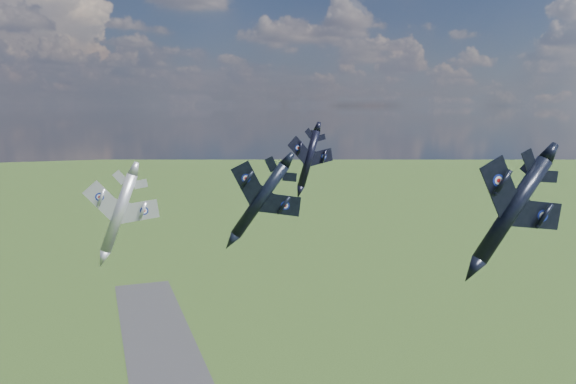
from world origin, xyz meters
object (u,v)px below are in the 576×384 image
object	(u,v)px
jet_high_navy	(309,159)
jet_left_silver	(119,213)
jet_lead_navy	(260,200)
jet_right_navy	(512,210)

from	to	relation	value
jet_high_navy	jet_left_silver	world-z (taller)	jet_high_navy
jet_high_navy	jet_left_silver	bearing A→B (deg)	-166.62
jet_lead_navy	jet_left_silver	bearing A→B (deg)	-158.78
jet_lead_navy	jet_left_silver	size ratio (longest dim) A/B	1.14
jet_right_navy	jet_left_silver	size ratio (longest dim) A/B	1.13
jet_lead_navy	jet_right_navy	xyz separation A→B (m)	(16.96, -29.42, 2.74)
jet_right_navy	jet_left_silver	distance (m)	46.38
jet_right_navy	jet_high_navy	size ratio (longest dim) A/B	1.23
jet_high_navy	jet_lead_navy	bearing A→B (deg)	-142.61
jet_right_navy	jet_high_navy	distance (m)	42.83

